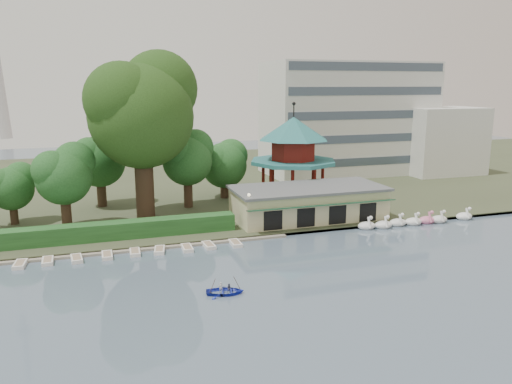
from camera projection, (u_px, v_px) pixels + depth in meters
name	position (u px, v px, depth m)	size (l,w,h in m)	color
ground_plane	(303.00, 305.00, 38.12)	(220.00, 220.00, 0.00)	slate
shore	(185.00, 180.00, 86.44)	(220.00, 70.00, 0.40)	#424930
embankment	(240.00, 238.00, 54.18)	(220.00, 0.60, 0.30)	gray
dock	(127.00, 250.00, 50.49)	(34.00, 1.60, 0.24)	gray
boathouse	(308.00, 202.00, 61.06)	(18.60, 9.39, 3.90)	#C9C090
pavilion	(293.00, 150.00, 69.90)	(12.40, 12.40, 13.50)	#C9C090
office_building	(363.00, 122.00, 91.44)	(38.00, 18.00, 20.00)	silver
hedge	(95.00, 232.00, 52.41)	(30.00, 2.00, 1.80)	#275C26
lamp_post	(249.00, 205.00, 55.53)	(0.36, 0.36, 4.28)	black
big_tree	(142.00, 108.00, 58.77)	(13.60, 12.67, 20.23)	#3A281C
small_trees	(121.00, 166.00, 63.16)	(39.44, 16.65, 10.31)	#3A281C
swan_boats	(414.00, 221.00, 59.90)	(15.94, 2.12, 1.92)	white
moored_rowboats	(106.00, 256.00, 48.56)	(27.23, 2.67, 0.36)	white
rowboat_with_passengers	(225.00, 289.00, 40.03)	(4.85, 3.94, 2.01)	#1F2FB8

